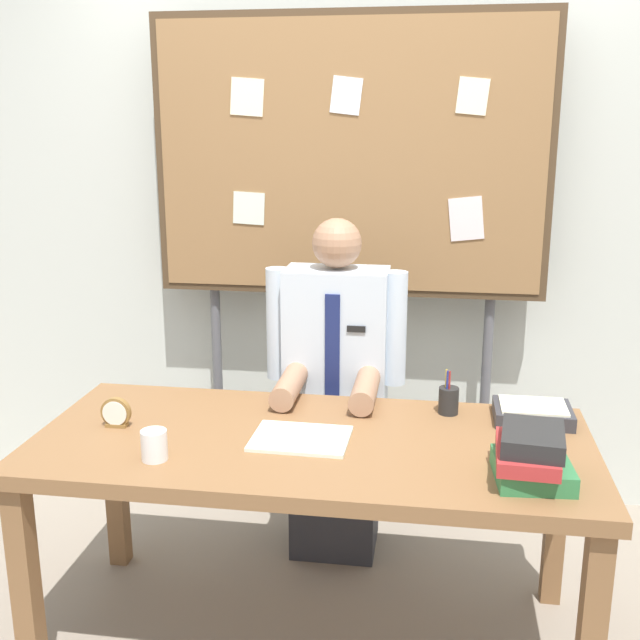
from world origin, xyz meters
TOP-DOWN VIEW (x-y plane):
  - ground_plane at (0.00, 0.00)m, footprint 12.00×12.00m
  - back_wall at (0.00, 1.19)m, footprint 6.40×0.08m
  - desk at (0.00, 0.00)m, footprint 1.81×0.81m
  - person at (0.00, 0.59)m, footprint 0.55×0.56m
  - bulletin_board at (0.00, 0.99)m, footprint 1.68×0.09m
  - book_stack at (0.67, -0.19)m, footprint 0.23×0.28m
  - open_notebook at (-0.03, -0.02)m, footprint 0.31×0.24m
  - desk_clock at (-0.66, -0.00)m, footprint 0.10×0.04m
  - coffee_mug at (-0.44, -0.23)m, footprint 0.08×0.08m
  - pen_holder at (0.44, 0.29)m, footprint 0.07×0.07m
  - paper_tray at (0.72, 0.27)m, footprint 0.26×0.20m

SIDE VIEW (x-z plane):
  - ground_plane at x=0.00m, z-range 0.00..0.00m
  - person at x=0.00m, z-range -0.05..1.33m
  - desk at x=0.00m, z-range 0.29..1.03m
  - open_notebook at x=-0.03m, z-range 0.74..0.75m
  - paper_tray at x=0.72m, z-range 0.74..0.80m
  - desk_clock at x=-0.66m, z-range 0.74..0.84m
  - coffee_mug at x=-0.44m, z-range 0.74..0.84m
  - pen_holder at x=0.44m, z-range 0.71..0.87m
  - book_stack at x=0.67m, z-range 0.74..0.89m
  - back_wall at x=0.00m, z-range 0.00..2.70m
  - bulletin_board at x=0.00m, z-range 0.48..2.65m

